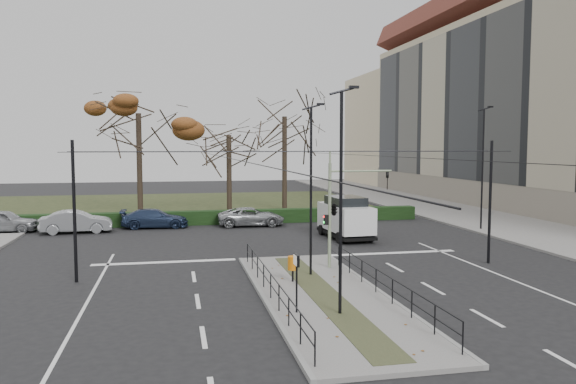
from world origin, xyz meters
The scene contains 22 objects.
ground centered at (0.00, 0.00, 0.00)m, with size 140.00×140.00×0.00m, color black.
median_island centered at (0.00, -2.50, 0.07)m, with size 4.40×15.00×0.14m, color #63615E.
sidewalk_east centered at (18.00, 22.00, 0.07)m, with size 8.00×90.00×0.14m, color #63615E.
park centered at (-6.00, 32.00, 0.05)m, with size 38.00×26.00×0.10m, color black.
hedge centered at (-6.00, 18.60, 0.50)m, with size 38.00×1.00×1.00m, color black.
apartment_block centered at (27.97, 23.97, 10.39)m, with size 13.09×52.10×21.64m.
median_railing centered at (0.00, -2.60, 0.98)m, with size 4.14×13.24×0.92m.
catenary centered at (0.00, 1.62, 3.42)m, with size 20.00×34.00×6.00m.
traffic_light centered at (1.78, 2.01, 2.95)m, with size 3.28×1.87×4.82m.
litter_bin centered at (-0.73, -0.30, 0.90)m, with size 0.41×0.41×1.06m.
info_panel centered at (-1.51, -4.54, 1.70)m, with size 0.11×0.52×1.99m.
streetlamp_median_near centered at (-0.09, -4.99, 3.99)m, with size 0.63×0.13×7.56m.
streetlamp_median_far centered at (0.31, 0.74, 3.92)m, with size 0.62×0.13×7.43m.
streetlamp_sidewalk centered at (14.93, 11.71, 4.34)m, with size 0.69×0.14×8.27m.
parked_car_first centered at (-16.67, 17.42, 0.76)m, with size 1.80×4.48×1.53m, color #93969A.
parked_car_second centered at (-11.85, 16.18, 0.75)m, with size 1.58×4.54×1.50m, color #93969A.
parked_car_third centered at (-6.84, 17.51, 0.67)m, with size 1.88×4.61×1.34m, color #1F2D4A.
parked_car_fourth centered at (-0.06, 17.12, 0.67)m, with size 2.21×4.79×1.33m, color #93969A.
white_van centered at (4.96, 10.60, 1.35)m, with size 2.54×5.13×2.61m.
rust_tree centered at (-8.20, 24.39, 8.36)m, with size 8.85×8.85×10.88m.
bare_tree_center centered at (4.20, 26.27, 7.73)m, with size 7.15×7.15×10.94m.
bare_tree_near centered at (-0.79, 25.70, 6.20)m, with size 6.34×6.34×8.74m.
Camera 1 is at (-5.50, -22.65, 5.75)m, focal length 35.00 mm.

